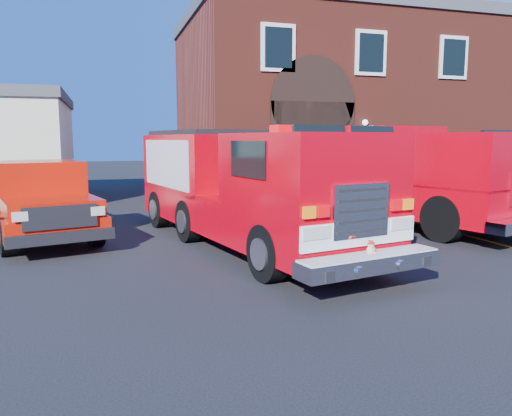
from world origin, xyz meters
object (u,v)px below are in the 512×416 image
object	(u,v)px
fire_station	(337,105)
pickup_truck	(38,201)
fire_engine	(243,185)
secondary_truck	(386,170)

from	to	relation	value
fire_station	pickup_truck	world-z (taller)	fire_station
fire_engine	pickup_truck	size ratio (longest dim) A/B	1.46
fire_station	fire_engine	distance (m)	15.16
fire_engine	secondary_truck	distance (m)	5.55
fire_station	secondary_truck	bearing A→B (deg)	-107.86
fire_engine	secondary_truck	bearing A→B (deg)	21.99
fire_engine	secondary_truck	xyz separation A→B (m)	(5.14, 2.08, 0.14)
fire_engine	secondary_truck	world-z (taller)	secondary_truck
fire_station	fire_engine	bearing A→B (deg)	-124.46
fire_engine	pickup_truck	distance (m)	5.44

